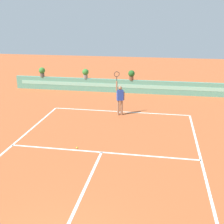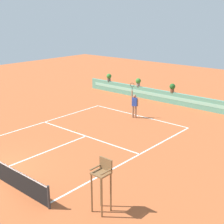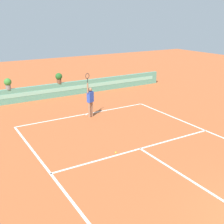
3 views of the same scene
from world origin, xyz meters
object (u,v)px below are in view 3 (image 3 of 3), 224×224
Objects in this scene: potted_plant_centre at (59,77)px; potted_plant_left at (8,83)px; tennis_ball_near_baseline at (116,152)px; tennis_player at (90,99)px.

potted_plant_centre and potted_plant_left have the same top height.
potted_plant_left reaches higher than tennis_ball_near_baseline.
potted_plant_centre is (1.31, 9.80, 1.38)m from tennis_ball_near_baseline.
tennis_player is 4.96m from tennis_ball_near_baseline.
potted_plant_centre reaches higher than tennis_ball_near_baseline.
potted_plant_left is (-3.51, 0.00, 0.00)m from potted_plant_centre.
tennis_player reaches higher than potted_plant_centre.
potted_plant_left is at bearing 180.00° from potted_plant_centre.
tennis_player is 5.11m from potted_plant_centre.
potted_plant_centre is at bearing 88.84° from tennis_player.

